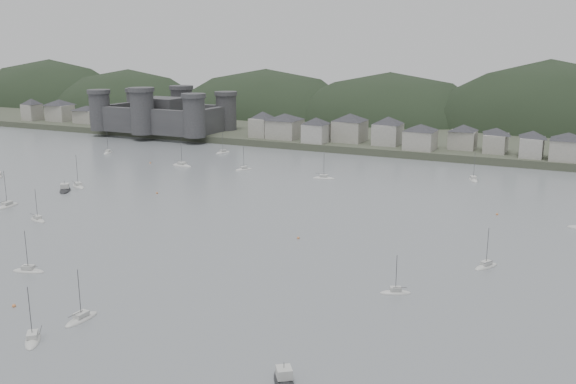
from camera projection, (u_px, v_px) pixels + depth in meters
The scene contains 10 objects.
ground at pixel (91, 321), 103.89m from camera, with size 900.00×900.00×0.00m, color slate.
far_shore_land at pixel (454, 121), 361.69m from camera, with size 900.00×250.00×3.00m, color #383D2D.
forested_ridge at pixel (452, 150), 340.19m from camera, with size 851.55×103.94×102.57m.
castle at pixel (163, 114), 309.72m from camera, with size 66.00×43.00×20.00m.
waterfront_town at pixel (528, 140), 240.82m from camera, with size 451.48×28.46×12.92m.
sailboat_lead at pixel (78, 186), 200.82m from camera, with size 8.54×6.16×11.29m.
moored_fleet at pixel (208, 214), 168.31m from camera, with size 267.82×173.06×13.48m.
motor_launch_near at pixel (284, 380), 84.83m from camera, with size 6.44×7.45×3.76m.
motor_launch_far at pixel (65, 190), 195.36m from camera, with size 7.95×9.05×4.11m.
mooring_buoys at pixel (227, 237), 148.36m from camera, with size 181.80×134.45×0.70m.
Camera 1 is at (71.49, -72.13, 44.87)m, focal length 38.94 mm.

